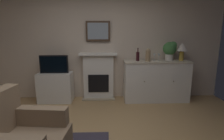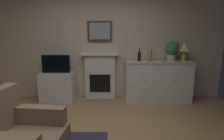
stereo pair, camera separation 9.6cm
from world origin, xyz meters
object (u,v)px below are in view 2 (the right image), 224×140
tv_cabinet (59,86)px  vase_decorative (151,55)px  wine_glass_center (162,56)px  framed_picture (101,31)px  table_lamp (185,49)px  wine_bottle (140,56)px  wine_glass_left (157,56)px  fireplace_unit (101,76)px  tv_set (57,64)px  potted_plant_small (173,49)px  sideboard_cabinet (159,81)px  armchair (19,140)px

tv_cabinet → vase_decorative: bearing=-1.8°
vase_decorative → wine_glass_center: bearing=8.6°
framed_picture → table_lamp: 1.94m
wine_bottle → wine_glass_left: bearing=-7.0°
fireplace_unit → wine_bottle: wine_bottle is taller
tv_set → vase_decorative: bearing=-1.1°
wine_glass_left → wine_glass_center: (0.11, 0.03, 0.00)m
wine_glass_left → tv_set: (-2.23, 0.03, -0.19)m
framed_picture → wine_glass_left: size_ratio=3.33×
wine_glass_center → wine_bottle: bearing=177.9°
framed_picture → wine_glass_center: size_ratio=3.33×
table_lamp → potted_plant_small: 0.26m
sideboard_cabinet → armchair: bearing=-133.9°
tv_set → potted_plant_small: bearing=1.2°
wine_glass_left → wine_glass_center: bearing=13.8°
fireplace_unit → sideboard_cabinet: (1.33, -0.18, -0.08)m
framed_picture → vase_decorative: 1.26m
potted_plant_small → tv_cabinet: bearing=-179.3°
fireplace_unit → table_lamp: (1.88, -0.18, 0.67)m
wine_bottle → framed_picture: bearing=166.4°
wine_glass_left → tv_cabinet: (-2.23, 0.05, -0.72)m
fireplace_unit → framed_picture: size_ratio=2.00×
framed_picture → wine_bottle: size_ratio=1.90×
fireplace_unit → armchair: fireplace_unit is taller
vase_decorative → tv_cabinet: size_ratio=0.38×
table_lamp → potted_plant_small: size_ratio=0.93×
table_lamp → potted_plant_small: (-0.25, 0.05, -0.02)m
wine_glass_center → tv_cabinet: (-2.34, 0.03, -0.72)m
fireplace_unit → tv_set: size_ratio=1.77×
table_lamp → wine_glass_left: size_ratio=2.42×
wine_glass_left → tv_cabinet: size_ratio=0.22×
sideboard_cabinet → tv_set: 2.34m
potted_plant_small → armchair: 3.35m
sideboard_cabinet → tv_set: bearing=-179.8°
tv_set → potted_plant_small: size_ratio=1.44×
wine_glass_center → tv_cabinet: 2.45m
framed_picture → vase_decorative: bearing=-13.8°
wine_glass_left → potted_plant_small: size_ratio=0.38×
sideboard_cabinet → vase_decorative: vase_decorative is taller
fireplace_unit → sideboard_cabinet: size_ratio=0.74×
fireplace_unit → tv_set: 1.04m
framed_picture → potted_plant_small: framed_picture is taller
fireplace_unit → wine_glass_center: bearing=-7.9°
sideboard_cabinet → vase_decorative: (-0.22, -0.05, 0.61)m
wine_glass_left → vase_decorative: bearing=-175.4°
sideboard_cabinet → table_lamp: size_ratio=3.72×
fireplace_unit → framed_picture: framed_picture is taller
wine_glass_left → vase_decorative: vase_decorative is taller
wine_bottle → wine_glass_left: (0.36, -0.04, 0.01)m
tv_set → potted_plant_small: 2.63m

